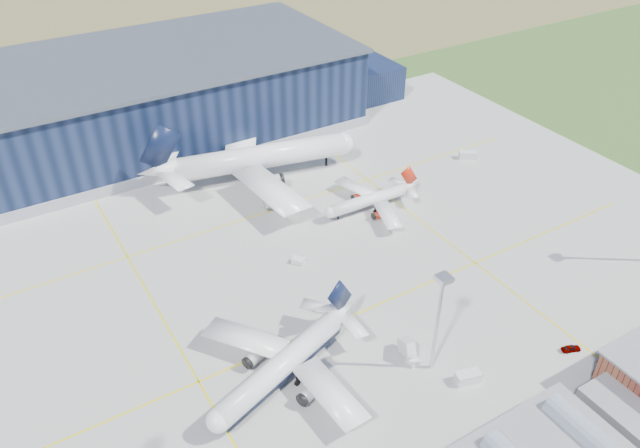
% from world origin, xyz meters
% --- Properties ---
extents(ground, '(600.00, 600.00, 0.00)m').
position_xyz_m(ground, '(0.00, 0.00, 0.00)').
color(ground, '#2F4F1D').
rests_on(ground, ground).
extents(apron, '(220.00, 160.00, 0.08)m').
position_xyz_m(apron, '(0.00, 10.00, 0.03)').
color(apron, '#A6A6A1').
rests_on(apron, ground).
extents(farmland, '(600.00, 220.00, 0.01)m').
position_xyz_m(farmland, '(0.00, 220.00, 0.00)').
color(farmland, olive).
rests_on(farmland, ground).
extents(hangar, '(145.00, 62.00, 26.10)m').
position_xyz_m(hangar, '(2.81, 94.80, 11.62)').
color(hangar, black).
rests_on(hangar, ground).
extents(light_mast_center, '(2.60, 2.60, 23.00)m').
position_xyz_m(light_mast_center, '(10.00, -30.00, 15.43)').
color(light_mast_center, silver).
rests_on(light_mast_center, ground).
extents(airliner_navy, '(51.15, 50.61, 13.15)m').
position_xyz_m(airliner_navy, '(-16.44, -18.09, 6.57)').
color(airliner_navy, white).
rests_on(airliner_navy, ground).
extents(airliner_red, '(30.35, 29.73, 9.60)m').
position_xyz_m(airliner_red, '(31.16, 22.00, 4.80)').
color(airliner_red, white).
rests_on(airliner_red, ground).
extents(airliner_widebody, '(73.64, 72.59, 20.36)m').
position_xyz_m(airliner_widebody, '(15.04, 52.07, 10.18)').
color(airliner_widebody, white).
rests_on(airliner_widebody, ground).
extents(gse_cart_a, '(2.08, 2.92, 1.20)m').
position_xyz_m(gse_cart_a, '(51.30, 28.57, 0.60)').
color(gse_cart_a, silver).
rests_on(gse_cart_a, ground).
extents(gse_van_b, '(5.65, 4.81, 2.38)m').
position_xyz_m(gse_van_b, '(73.36, 29.73, 1.19)').
color(gse_van_b, silver).
rests_on(gse_van_b, ground).
extents(gse_tug_c, '(2.28, 3.44, 1.45)m').
position_xyz_m(gse_tug_c, '(5.20, 62.00, 0.72)').
color(gse_tug_c, yellow).
rests_on(gse_tug_c, ground).
extents(gse_cart_b, '(3.47, 3.66, 1.32)m').
position_xyz_m(gse_cart_b, '(4.12, 11.79, 0.66)').
color(gse_cart_b, silver).
rests_on(gse_cart_b, ground).
extents(gse_van_c, '(5.23, 3.47, 2.30)m').
position_xyz_m(gse_van_c, '(13.69, -36.23, 1.15)').
color(gse_van_c, silver).
rests_on(gse_van_c, ground).
extents(airstair, '(2.84, 4.94, 2.98)m').
position_xyz_m(airstair, '(7.79, -24.91, 1.49)').
color(airstair, silver).
rests_on(airstair, ground).
extents(car_a, '(4.22, 2.85, 1.33)m').
position_xyz_m(car_a, '(36.82, -41.00, 0.67)').
color(car_a, '#99999E').
rests_on(car_a, ground).
extents(car_b, '(3.71, 1.99, 1.16)m').
position_xyz_m(car_b, '(16.25, -48.00, 0.58)').
color(car_b, '#99999E').
rests_on(car_b, ground).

